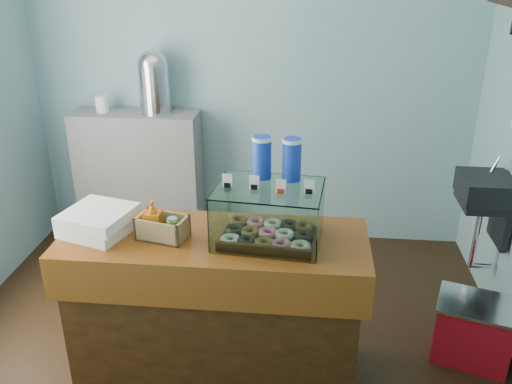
# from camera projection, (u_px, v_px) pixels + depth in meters

# --- Properties ---
(ground) EXTENTS (3.50, 3.50, 0.00)m
(ground) POSITION_uv_depth(u_px,v_px,m) (225.00, 344.00, 3.39)
(ground) COLOR black
(ground) RESTS_ON ground
(room_shell) EXTENTS (3.54, 3.04, 2.82)m
(room_shell) POSITION_uv_depth(u_px,v_px,m) (222.00, 71.00, 2.70)
(room_shell) COLOR #81B2BC
(room_shell) RESTS_ON ground
(counter) EXTENTS (1.60, 0.60, 0.90)m
(counter) POSITION_uv_depth(u_px,v_px,m) (216.00, 308.00, 2.98)
(counter) COLOR #47260D
(counter) RESTS_ON ground
(back_shelf) EXTENTS (1.00, 0.32, 1.10)m
(back_shelf) POSITION_uv_depth(u_px,v_px,m) (140.00, 178.00, 4.45)
(back_shelf) COLOR gray
(back_shelf) RESTS_ON ground
(display_case) EXTENTS (0.57, 0.44, 0.51)m
(display_case) POSITION_uv_depth(u_px,v_px,m) (270.00, 209.00, 2.74)
(display_case) COLOR #351F10
(display_case) RESTS_ON counter
(condiment_crate) EXTENTS (0.28, 0.20, 0.20)m
(condiment_crate) POSITION_uv_depth(u_px,v_px,m) (160.00, 225.00, 2.77)
(condiment_crate) COLOR #A17A50
(condiment_crate) RESTS_ON counter
(pastry_boxes) EXTENTS (0.40, 0.41, 0.13)m
(pastry_boxes) POSITION_uv_depth(u_px,v_px,m) (99.00, 221.00, 2.83)
(pastry_boxes) COLOR white
(pastry_boxes) RESTS_ON counter
(coffee_urn) EXTENTS (0.26, 0.26, 0.49)m
(coffee_urn) POSITION_uv_depth(u_px,v_px,m) (154.00, 80.00, 4.12)
(coffee_urn) COLOR silver
(coffee_urn) RESTS_ON back_shelf
(red_cooler) EXTENTS (0.52, 0.45, 0.39)m
(red_cooler) POSITION_uv_depth(u_px,v_px,m) (473.00, 330.00, 3.21)
(red_cooler) COLOR red
(red_cooler) RESTS_ON ground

